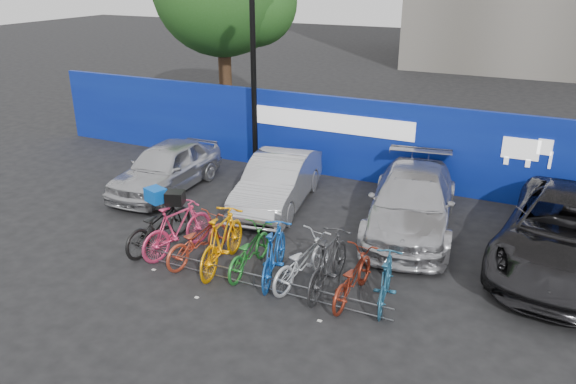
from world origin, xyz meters
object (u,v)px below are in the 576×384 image
Objects in this scene: car_0 at (166,167)px; car_3 at (569,233)px; bike_1 at (178,228)px; car_1 at (278,182)px; car_2 at (412,202)px; bike_9 at (386,281)px; bike_2 at (198,240)px; bike_rack at (254,280)px; bike_0 at (159,224)px; lamppost at (253,63)px; bike_4 at (249,250)px; bike_7 at (329,263)px; bike_6 at (302,261)px; bike_5 at (274,253)px; bike_8 at (352,277)px; bike_3 at (222,241)px.

car_3 is at bearing -1.98° from car_0.
car_0 is at bearing -35.74° from bike_1.
car_1 is 3.48m from car_2.
bike_2 is at bearing -7.48° from bike_9.
bike_0 is (-2.73, 0.63, 0.38)m from bike_rack.
lamppost is 6.75m from bike_4.
bike_1 is at bearing -8.78° from bike_9.
bike_7 reaches higher than bike_rack.
bike_1 reaches higher than bike_6.
lamppost reaches higher than bike_6.
car_1 reaches higher than bike_6.
car_0 is 5.75m from bike_5.
bike_0 reaches higher than bike_2.
bike_1 is at bearing 0.06° from bike_7.
bike_8 is at bearing 175.61° from bike_4.
bike_5 is 0.96× the size of bike_7.
bike_4 is (1.20, 0.07, -0.02)m from bike_2.
bike_1 is 1.02× the size of bike_5.
bike_3 is 1.16× the size of bike_4.
car_2 is (2.11, 3.92, 0.53)m from bike_rack.
bike_6 is 1.05× the size of bike_8.
bike_1 is 0.98× the size of bike_7.
bike_6 is at bearing -9.67° from bike_9.
bike_5 is (2.94, -0.15, 0.02)m from bike_0.
car_3 is at bearing -161.13° from bike_3.
car_3 reaches higher than car_1.
lamppost is 8.03m from bike_8.
bike_1 is at bearing -152.66° from car_3.
bike_6 is at bearing 35.58° from bike_rack.
car_0 is 2.09× the size of bike_5.
car_3 is at bearing -156.29° from bike_0.
car_1 is at bearing -75.26° from bike_4.
car_2 is 2.62× the size of bike_2.
car_0 reaches higher than bike_4.
lamppost is 1.54× the size of car_0.
car_1 is at bearing -50.10° from bike_7.
bike_0 is at bearing 167.03° from bike_rack.
car_2 reaches higher than bike_6.
car_2 reaches higher than bike_2.
bike_5 is at bearing -73.52° from car_1.
bike_6 is (1.74, 0.14, -0.12)m from bike_3.
bike_1 is at bearing -2.48° from bike_4.
car_2 is 2.71× the size of bike_4.
car_3 is (3.35, -0.41, 0.06)m from car_2.
bike_8 reaches higher than bike_4.
bike_6 is (2.96, -0.00, -0.09)m from bike_1.
bike_9 is at bearing -128.61° from car_3.
lamppost is 6.04m from bike_0.
bike_0 reaches higher than bike_rack.
bike_0 is at bearing -58.12° from car_0.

